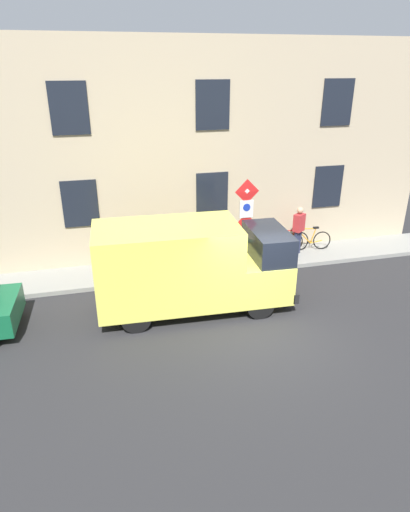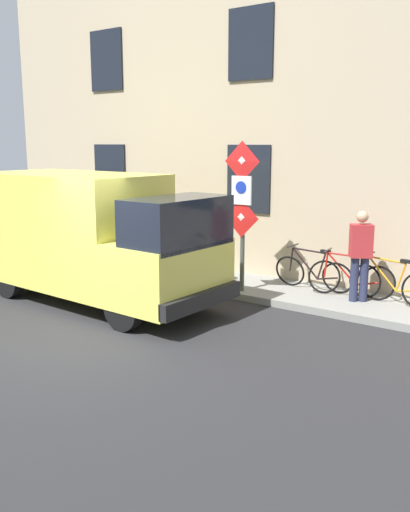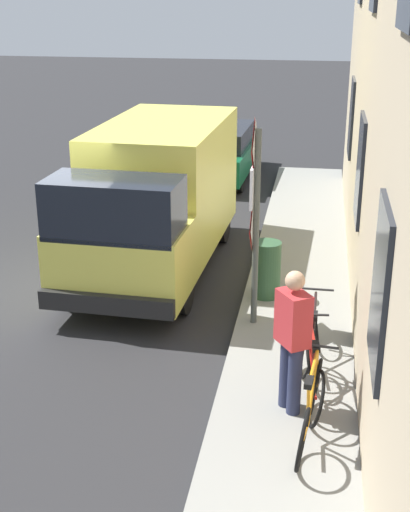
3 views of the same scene
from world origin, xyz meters
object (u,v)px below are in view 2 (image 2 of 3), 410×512
at_px(pedestrian, 360,253).
at_px(bicycle_black, 313,272).
at_px(bicycle_red, 350,278).
at_px(litter_bin, 206,262).
at_px(sign_post_stacked, 242,201).
at_px(delivery_van, 92,235).
at_px(bicycle_orange, 391,284).

bearing_deg(pedestrian, bicycle_black, -136.41).
bearing_deg(bicycle_red, pedestrian, 131.17).
distance_m(pedestrian, litter_bin, 3.25).
xyz_separation_m(sign_post_stacked, bicycle_black, (0.91, -1.15, -1.45)).
height_order(delivery_van, bicycle_red, delivery_van).
bearing_deg(pedestrian, litter_bin, -114.24).
bearing_deg(sign_post_stacked, bicycle_red, -64.79).
relative_size(sign_post_stacked, pedestrian, 1.67).
distance_m(bicycle_orange, litter_bin, 3.77).
relative_size(bicycle_red, pedestrian, 1.00).
bearing_deg(pedestrian, bicycle_orange, 80.23).
xyz_separation_m(bicycle_orange, litter_bin, (-0.77, 3.70, 0.08)).
bearing_deg(sign_post_stacked, litter_bin, 81.26).
distance_m(bicycle_orange, bicycle_red, 0.79).
bearing_deg(delivery_van, sign_post_stacked, 42.59).
height_order(bicycle_orange, pedestrian, pedestrian).
height_order(bicycle_red, litter_bin, litter_bin).
height_order(bicycle_orange, litter_bin, litter_bin).
height_order(delivery_van, bicycle_orange, delivery_van).
distance_m(bicycle_red, pedestrian, 0.66).
bearing_deg(pedestrian, sign_post_stacked, -106.61).
bearing_deg(bicycle_orange, delivery_van, 35.57).
distance_m(delivery_van, bicycle_red, 5.11).
relative_size(sign_post_stacked, litter_bin, 3.18).
distance_m(bicycle_red, litter_bin, 3.01).
distance_m(bicycle_orange, bicycle_black, 1.58).
xyz_separation_m(delivery_van, bicycle_orange, (2.81, -4.98, -0.82)).
xyz_separation_m(sign_post_stacked, litter_bin, (0.15, 0.96, -1.37)).
relative_size(delivery_van, pedestrian, 3.14).
bearing_deg(bicycle_red, bicycle_orange, 173.35).
relative_size(bicycle_orange, pedestrian, 1.00).
relative_size(bicycle_red, litter_bin, 1.91).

